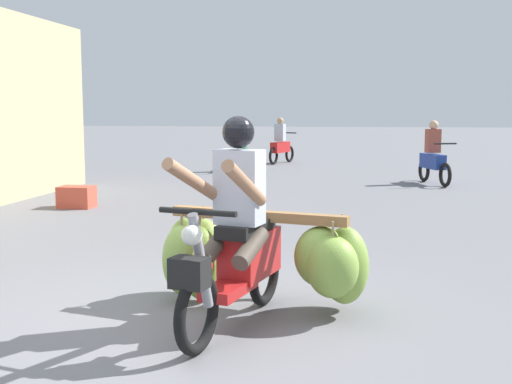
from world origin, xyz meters
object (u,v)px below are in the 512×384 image
object	(u,v)px
motorbike_main_loaded	(261,253)
motorbike_distant_ahead_left	(433,158)
motorbike_distant_far_ahead	(242,150)
produce_crate	(77,197)
motorbike_distant_ahead_right	(281,145)

from	to	relation	value
motorbike_main_loaded	motorbike_distant_ahead_left	world-z (taller)	motorbike_main_loaded
motorbike_distant_ahead_left	motorbike_distant_far_ahead	world-z (taller)	same
motorbike_distant_far_ahead	produce_crate	world-z (taller)	motorbike_distant_far_ahead
motorbike_distant_ahead_left	produce_crate	xyz separation A→B (m)	(-6.26, -4.60, -0.39)
motorbike_distant_ahead_left	motorbike_main_loaded	bearing A→B (deg)	-103.44
motorbike_distant_ahead_left	motorbike_distant_ahead_right	distance (m)	6.38
motorbike_main_loaded	produce_crate	distance (m)	6.49
motorbike_main_loaded	motorbike_distant_far_ahead	xyz separation A→B (m)	(-2.39, 12.02, 0.07)
motorbike_distant_ahead_right	motorbike_distant_far_ahead	bearing A→B (deg)	-104.67
motorbike_distant_far_ahead	produce_crate	distance (m)	7.04
produce_crate	motorbike_distant_ahead_right	bearing A→B (deg)	76.78
motorbike_distant_ahead_right	motorbike_main_loaded	bearing A→B (deg)	-83.48
motorbike_distant_ahead_left	motorbike_distant_far_ahead	distance (m)	5.23
motorbike_main_loaded	motorbike_distant_ahead_left	xyz separation A→B (m)	(2.33, 9.75, 0.07)
motorbike_main_loaded	produce_crate	world-z (taller)	motorbike_main_loaded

